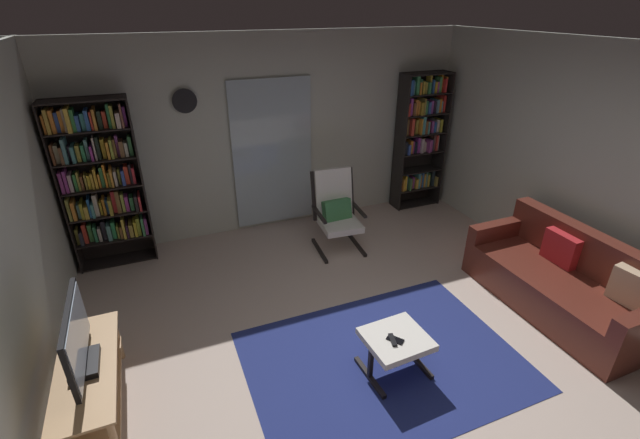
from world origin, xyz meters
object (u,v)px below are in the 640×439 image
at_px(lounge_armchair, 336,209).
at_px(wall_clock, 185,101).
at_px(cell_phone, 395,340).
at_px(television, 78,341).
at_px(ottoman, 396,343).
at_px(bookshelf_near_tv, 100,180).
at_px(bookshelf_near_sofa, 419,135).
at_px(tv_stand, 91,382).
at_px(leather_sofa, 563,283).
at_px(tv_remote, 393,340).

height_order(lounge_armchair, wall_clock, wall_clock).
bearing_deg(cell_phone, television, 130.56).
bearing_deg(television, ottoman, -12.11).
bearing_deg(bookshelf_near_tv, television, -93.14).
height_order(television, bookshelf_near_tv, bookshelf_near_tv).
height_order(bookshelf_near_sofa, cell_phone, bookshelf_near_sofa).
xyz_separation_m(lounge_armchair, cell_phone, (-0.46, -2.23, -0.15)).
height_order(tv_stand, cell_phone, tv_stand).
distance_m(tv_stand, bookshelf_near_tv, 2.50).
xyz_separation_m(tv_stand, lounge_armchair, (2.80, 1.69, 0.22)).
height_order(bookshelf_near_tv, wall_clock, bookshelf_near_tv).
distance_m(television, bookshelf_near_tv, 2.40).
relative_size(tv_stand, bookshelf_near_tv, 0.61).
relative_size(bookshelf_near_tv, ottoman, 3.69).
bearing_deg(leather_sofa, ottoman, -176.70).
height_order(bookshelf_near_tv, bookshelf_near_sofa, bookshelf_near_sofa).
distance_m(leather_sofa, wall_clock, 4.67).
bearing_deg(ottoman, lounge_armchair, 79.03).
bearing_deg(lounge_armchair, bookshelf_near_tv, 165.53).
relative_size(ottoman, wall_clock, 1.87).
height_order(television, tv_remote, television).
bearing_deg(ottoman, cell_phone, -134.57).
bearing_deg(leather_sofa, lounge_armchair, 128.54).
bearing_deg(ottoman, wall_clock, 110.90).
bearing_deg(wall_clock, tv_remote, -70.20).
relative_size(bookshelf_near_sofa, tv_remote, 14.03).
xyz_separation_m(tv_remote, wall_clock, (-1.12, 3.11, 1.46)).
height_order(lounge_armchair, ottoman, lounge_armchair).
distance_m(tv_stand, ottoman, 2.43).
relative_size(bookshelf_near_sofa, wall_clock, 6.97).
xyz_separation_m(bookshelf_near_tv, bookshelf_near_sofa, (4.36, 0.06, 0.05)).
height_order(television, cell_phone, television).
xyz_separation_m(bookshelf_near_tv, cell_phone, (2.21, -2.91, -0.69)).
bearing_deg(bookshelf_near_tv, cell_phone, -52.79).
distance_m(lounge_armchair, cell_phone, 2.28).
relative_size(bookshelf_near_tv, lounge_armchair, 1.96).
relative_size(bookshelf_near_tv, tv_remote, 13.88).
xyz_separation_m(tv_stand, television, (0.00, 0.01, 0.41)).
bearing_deg(leather_sofa, television, 174.99).
height_order(television, wall_clock, wall_clock).
xyz_separation_m(cell_phone, wall_clock, (-1.15, 3.12, 1.46)).
distance_m(leather_sofa, tv_remote, 2.14).
xyz_separation_m(television, bookshelf_near_tv, (0.13, 2.37, 0.35)).
relative_size(lounge_armchair, wall_clock, 3.53).
bearing_deg(ottoman, leather_sofa, 3.30).
height_order(tv_stand, television, television).
bearing_deg(wall_clock, leather_sofa, -42.32).
xyz_separation_m(tv_remote, cell_phone, (0.02, -0.00, -0.00)).
distance_m(television, lounge_armchair, 3.27).
bearing_deg(cell_phone, tv_stand, 130.70).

